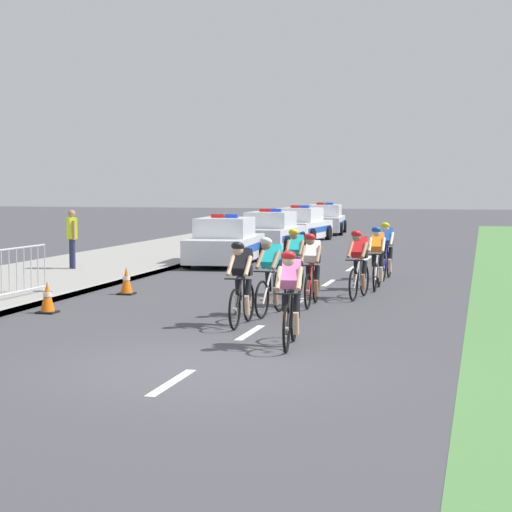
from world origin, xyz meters
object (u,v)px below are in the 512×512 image
at_px(cyclist_fifth, 359,263).
at_px(traffic_cone_near, 126,281).
at_px(police_car_nearest, 225,243).
at_px(police_car_third, 301,226).
at_px(traffic_cone_mid, 47,297).
at_px(cyclist_eighth, 386,250).
at_px(cyclist_second, 242,282).
at_px(cyclist_seventh, 296,261).
at_px(police_car_second, 271,233).
at_px(crowd_barrier_middle, 17,273).
at_px(cyclist_third, 271,275).
at_px(spectator_closest, 72,235).
at_px(cyclist_fourth, 312,268).
at_px(cyclist_sixth, 377,257).
at_px(police_car_furthest, 325,220).
at_px(cyclist_lead, 290,297).

xyz_separation_m(cyclist_fifth, traffic_cone_near, (-5.27, -0.56, -0.48)).
distance_m(police_car_nearest, police_car_third, 11.98).
bearing_deg(traffic_cone_mid, cyclist_eighth, 53.99).
xyz_separation_m(cyclist_second, cyclist_eighth, (1.67, 8.56, 0.00)).
bearing_deg(cyclist_eighth, cyclist_seventh, -112.78).
relative_size(police_car_second, crowd_barrier_middle, 1.90).
distance_m(cyclist_eighth, traffic_cone_near, 7.25).
bearing_deg(cyclist_third, spectator_closest, 137.58).
xyz_separation_m(traffic_cone_mid, spectator_closest, (-3.11, 7.58, 0.77)).
xyz_separation_m(cyclist_eighth, police_car_third, (-5.36, 15.11, -0.11)).
bearing_deg(cyclist_eighth, cyclist_fourth, -99.42).
distance_m(cyclist_second, crowd_barrier_middle, 5.73).
relative_size(cyclist_fifth, traffic_cone_near, 2.69).
xyz_separation_m(cyclist_sixth, traffic_cone_mid, (-5.81, -5.57, -0.48)).
bearing_deg(spectator_closest, cyclist_eighth, 2.44).
bearing_deg(police_car_nearest, cyclist_fifth, -54.72).
bearing_deg(police_car_nearest, cyclist_seventh, -62.26).
bearing_deg(police_car_third, police_car_furthest, 89.97).
distance_m(police_car_second, spectator_closest, 10.40).
relative_size(police_car_furthest, crowd_barrier_middle, 1.95).
xyz_separation_m(cyclist_fourth, cyclist_seventh, (-0.70, 1.76, 0.00)).
height_order(cyclist_third, traffic_cone_near, cyclist_third).
relative_size(cyclist_lead, spectator_closest, 1.03).
relative_size(cyclist_sixth, traffic_cone_near, 2.69).
bearing_deg(cyclist_second, traffic_cone_mid, 171.65).
xyz_separation_m(police_car_furthest, traffic_cone_mid, (-0.43, -29.28, -0.37)).
height_order(cyclist_third, cyclist_seventh, same).
bearing_deg(spectator_closest, crowd_barrier_middle, -74.37).
distance_m(cyclist_sixth, spectator_closest, 9.15).
height_order(police_car_second, traffic_cone_near, police_car_second).
xyz_separation_m(cyclist_lead, cyclist_third, (-1.08, 3.25, 0.00)).
height_order(cyclist_second, police_car_third, police_car_third).
height_order(cyclist_third, crowd_barrier_middle, cyclist_third).
relative_size(cyclist_second, spectator_closest, 1.03).
bearing_deg(cyclist_seventh, police_car_nearest, 117.74).
bearing_deg(police_car_second, police_car_furthest, 89.99).
distance_m(traffic_cone_mid, spectator_closest, 8.23).
relative_size(cyclist_fifth, traffic_cone_mid, 2.69).
xyz_separation_m(cyclist_third, police_car_third, (-3.89, 22.27, -0.11)).
height_order(police_car_second, crowd_barrier_middle, police_car_second).
relative_size(cyclist_third, crowd_barrier_middle, 0.74).
height_order(cyclist_second, cyclist_seventh, same).
relative_size(cyclist_seventh, spectator_closest, 1.03).
bearing_deg(police_car_second, cyclist_fourth, -73.67).
bearing_deg(cyclist_seventh, cyclist_second, -90.30).
distance_m(police_car_furthest, traffic_cone_near, 26.10).
xyz_separation_m(cyclist_third, crowd_barrier_middle, (-5.64, 0.41, -0.14)).
bearing_deg(cyclist_fourth, cyclist_lead, -83.37).
relative_size(cyclist_second, police_car_second, 0.39).
bearing_deg(cyclist_second, cyclist_lead, -55.40).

